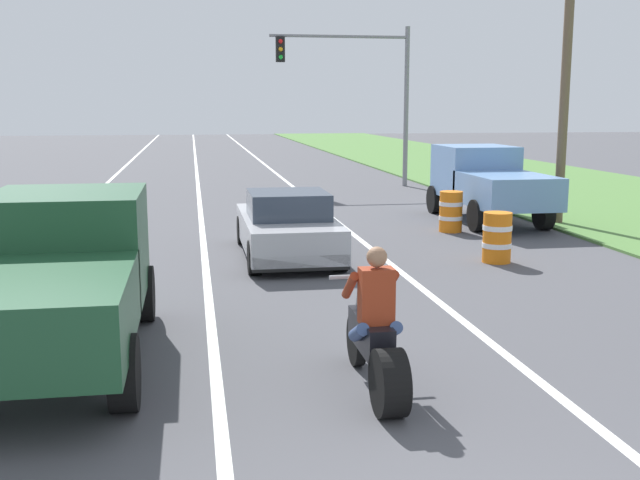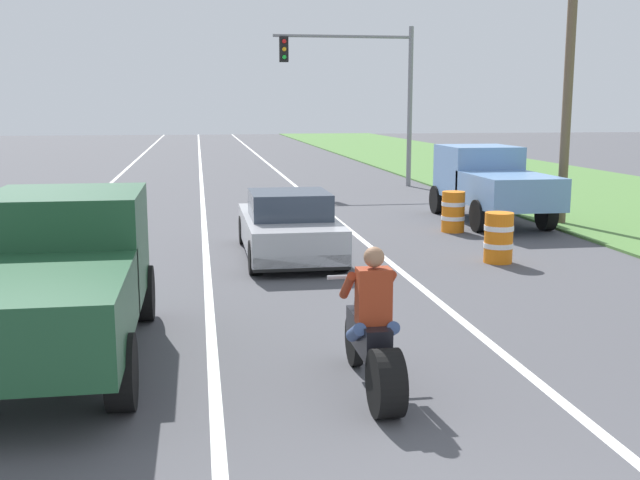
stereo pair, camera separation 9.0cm
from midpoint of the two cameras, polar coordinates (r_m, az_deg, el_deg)
The scene contains 12 objects.
lane_stripe_left_solid at distance 23.83m, azimuth -17.79°, elevation 2.16°, with size 0.14×120.00×0.01m, color white.
lane_stripe_right_solid at distance 23.88m, azimuth -0.42°, elevation 2.66°, with size 0.14×120.00×0.01m, color white.
lane_stripe_centre_dashed at distance 23.58m, azimuth -9.10°, elevation 2.44°, with size 0.14×120.00×0.01m, color white.
grass_verge_right at distance 27.36m, azimuth 21.03°, elevation 2.99°, with size 10.00×120.00×0.06m, color #517F3D.
motorcycle_with_rider at distance 8.20m, azimuth 3.89°, elevation -7.57°, with size 0.70×2.21×1.62m.
sports_car_silver at distance 15.54m, azimuth -2.63°, elevation 0.99°, with size 1.84×4.30×1.37m.
pickup_truck_left_lane_dark_green at distance 9.55m, azimuth -19.32°, elevation -2.40°, with size 2.02×4.80×1.98m.
pickup_truck_right_shoulder_light_blue at distance 20.83m, azimuth 12.31°, elevation 4.40°, with size 2.02×4.80×1.98m.
traffic_light_mast_near at distance 29.18m, azimuth 3.20°, elevation 11.93°, with size 5.30×0.34×6.00m.
utility_pole_roadside at distance 20.66m, azimuth 17.78°, elevation 10.85°, with size 0.24×0.24×7.06m, color brown.
construction_barrel_nearest at distance 15.43m, azimuth 12.97°, elevation 0.20°, with size 0.58×0.58×1.00m.
construction_barrel_mid at distance 18.98m, azimuth 9.65°, elevation 2.13°, with size 0.58×0.58×1.00m.
Camera 1 is at (-2.00, -3.37, 3.07)m, focal length 42.68 mm.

